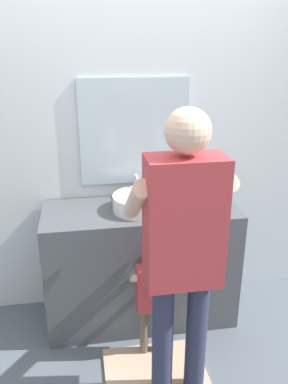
{
  "coord_description": "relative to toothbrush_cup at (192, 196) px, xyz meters",
  "views": [
    {
      "loc": [
        -0.39,
        -2.17,
        1.98
      ],
      "look_at": [
        0.0,
        0.15,
        1.07
      ],
      "focal_mm": 36.72,
      "sensor_mm": 36.0,
      "label": 1
    }
  ],
  "objects": [
    {
      "name": "toothbrush_cup",
      "position": [
        0.0,
        0.0,
        0.0
      ],
      "size": [
        0.07,
        0.07,
        0.21
      ],
      "color": "silver",
      "rests_on": "vanity_cabinet"
    },
    {
      "name": "child_toddler",
      "position": [
        -0.39,
        -0.45,
        -0.47
      ],
      "size": [
        0.24,
        0.24,
        0.78
      ],
      "color": "#6B5B4C",
      "rests_on": "ground"
    },
    {
      "name": "bath_mat",
      "position": [
        -0.39,
        -0.6,
        -0.93
      ],
      "size": [
        0.64,
        0.4,
        0.02
      ],
      "primitive_type": "cube",
      "color": "#CCAD8E",
      "rests_on": "ground"
    },
    {
      "name": "back_wall",
      "position": [
        -0.39,
        0.27,
        0.41
      ],
      "size": [
        4.4,
        0.1,
        2.7
      ],
      "color": "silver",
      "rests_on": "ground"
    },
    {
      "name": "vanity_cabinet",
      "position": [
        -0.39,
        -0.05,
        -0.5
      ],
      "size": [
        1.35,
        0.54,
        0.89
      ],
      "primitive_type": "cube",
      "color": "#4C5156",
      "rests_on": "ground"
    },
    {
      "name": "faucet",
      "position": [
        -0.39,
        0.17,
        0.03
      ],
      "size": [
        0.18,
        0.14,
        0.18
      ],
      "color": "#B7BABF",
      "rests_on": "vanity_cabinet"
    },
    {
      "name": "adult_parent",
      "position": [
        -0.28,
        -0.78,
        0.08
      ],
      "size": [
        0.53,
        0.56,
        1.7
      ],
      "color": "#2D334C",
      "rests_on": "ground"
    },
    {
      "name": "sink_basin",
      "position": [
        -0.39,
        -0.07,
        0.0
      ],
      "size": [
        0.39,
        0.39,
        0.11
      ],
      "color": "white",
      "rests_on": "vanity_cabinet"
    },
    {
      "name": "ground_plane",
      "position": [
        -0.39,
        -0.35,
        -0.94
      ],
      "size": [
        14.0,
        14.0,
        0.0
      ],
      "primitive_type": "plane",
      "color": "slate"
    }
  ]
}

